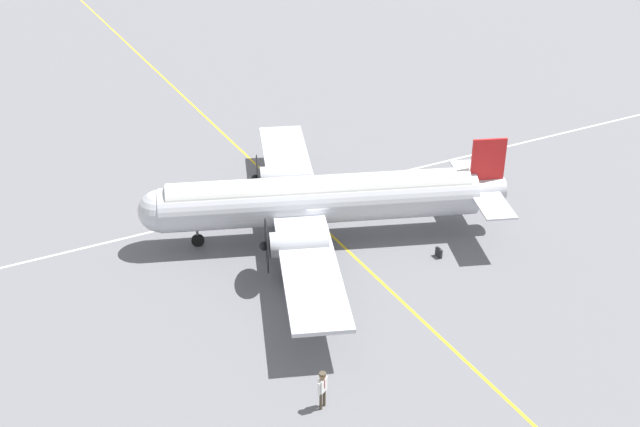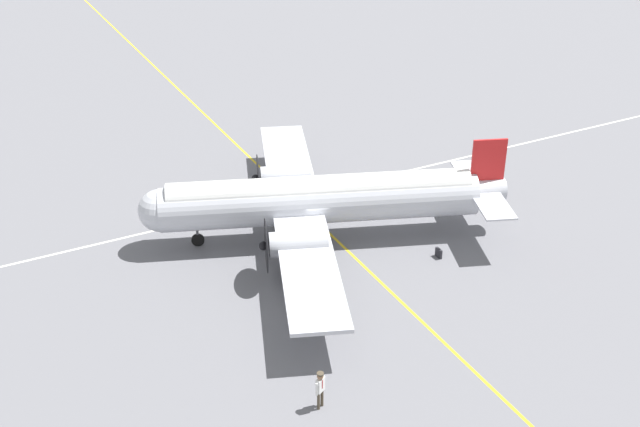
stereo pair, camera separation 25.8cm
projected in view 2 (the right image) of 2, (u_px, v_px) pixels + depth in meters
name	position (u px, v px, depth m)	size (l,w,h in m)	color
ground_plane	(320.00, 238.00, 44.29)	(300.00, 300.00, 0.00)	slate
apron_line_eastwest	(331.00, 235.00, 44.58)	(120.00, 0.16, 0.01)	gold
apron_line_northsouth	(282.00, 200.00, 48.19)	(0.16, 120.00, 0.01)	silver
airliner_main	(313.00, 200.00, 43.09)	(21.95, 19.58, 5.45)	silver
crew_foreground	(320.00, 386.00, 31.92)	(0.40, 0.54, 1.77)	#473D2D
suitcase_near_door	(439.00, 253.00, 42.42)	(0.50, 0.13, 0.55)	#232328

